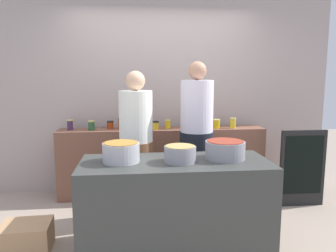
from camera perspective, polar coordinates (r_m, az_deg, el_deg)
ground at (r=3.51m, az=0.61°, el=-18.10°), size 12.00×12.00×0.00m
storefront_wall at (r=4.58m, az=-1.42°, el=7.68°), size 4.80×0.12×3.00m
display_shelf at (r=4.38m, az=-1.01°, el=-6.28°), size 2.70×0.36×0.90m
prep_table at (r=3.07m, az=1.28°, el=-13.69°), size 1.70×0.70×0.83m
preserve_jar_0 at (r=4.35m, az=-16.75°, el=0.20°), size 0.08×0.08×0.13m
preserve_jar_1 at (r=4.25m, az=-13.25°, el=0.11°), size 0.08×0.08×0.12m
preserve_jar_2 at (r=4.34m, az=-10.08°, el=0.22°), size 0.09×0.09×0.10m
preserve_jar_3 at (r=4.26m, az=-8.14°, el=0.42°), size 0.09×0.09×0.15m
preserve_jar_4 at (r=4.29m, az=-4.71°, el=0.54°), size 0.08×0.08×0.15m
preserve_jar_5 at (r=4.21m, az=-2.20°, el=0.14°), size 0.09×0.09×0.11m
preserve_jar_6 at (r=4.29m, az=-0.05°, el=0.35°), size 0.08×0.08×0.11m
preserve_jar_7 at (r=4.36m, az=5.49°, el=0.47°), size 0.09×0.09×0.12m
preserve_jar_8 at (r=4.39m, az=6.73°, el=0.38°), size 0.09×0.09×0.10m
preserve_jar_9 at (r=4.35m, az=8.50°, el=0.41°), size 0.09×0.09×0.12m
preserve_jar_10 at (r=4.39m, az=11.29°, el=0.52°), size 0.08×0.08×0.14m
cooking_pot_left at (r=2.92m, az=-8.21°, el=-4.57°), size 0.33×0.33×0.18m
cooking_pot_center at (r=2.89m, az=2.12°, el=-4.91°), size 0.28×0.28×0.15m
cooking_pot_right at (r=3.05m, az=9.95°, el=-4.14°), size 0.36×0.36×0.17m
cook_with_tongs at (r=3.57m, az=-5.56°, el=-4.99°), size 0.37×0.37×1.64m
cook_in_cap at (r=3.78m, az=4.98°, el=-3.46°), size 0.39×0.39×1.75m
bread_crate at (r=3.39m, az=-23.56°, el=-17.45°), size 0.46×0.37×0.26m
chalkboard_sign at (r=4.32m, az=22.47°, el=-6.80°), size 0.57×0.05×0.94m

